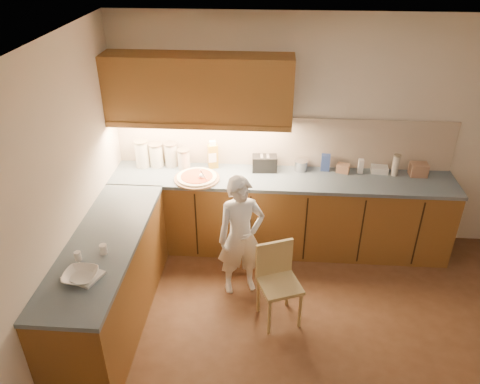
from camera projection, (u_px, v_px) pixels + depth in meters
The scene contains 24 objects.
room at pixel (342, 198), 3.25m from camera, with size 4.54×4.50×2.62m.
l_counter at pixel (229, 233), 5.00m from camera, with size 3.77×2.62×0.92m.
backsplash at pixel (283, 142), 5.22m from camera, with size 3.75×0.02×0.58m, color #C0AC95.
upper_cabinets at pixel (199, 89), 4.82m from camera, with size 1.95×0.36×0.73m.
pizza_on_board at pixel (197, 178), 5.06m from camera, with size 0.49×0.49×0.20m.
child at pixel (241, 237), 4.61m from camera, with size 0.47×0.31×1.30m, color white.
wooden_chair at pixel (277, 277), 4.37m from camera, with size 0.47×0.47×0.80m.
mixing_bowl at pixel (81, 276), 3.64m from camera, with size 0.26×0.26×0.06m, color silver.
canister_a at pixel (142, 154), 5.26m from camera, with size 0.16×0.16×0.32m.
canister_b at pixel (156, 155), 5.28m from camera, with size 0.16×0.16×0.28m.
canister_c at pixel (171, 154), 5.29m from camera, with size 0.15×0.15×0.28m.
canister_d at pixel (184, 159), 5.24m from camera, with size 0.14×0.14×0.23m.
oil_jug at pixel (213, 155), 5.25m from camera, with size 0.13×0.11×0.33m.
toaster at pixel (265, 163), 5.21m from camera, with size 0.28×0.17×0.18m.
steel_pot at pixel (301, 165), 5.23m from camera, with size 0.15×0.15×0.12m.
blue_box at pixel (325, 162), 5.21m from camera, with size 0.10×0.07×0.19m, color #334C99.
card_box_a at pixel (343, 168), 5.19m from camera, with size 0.14×0.10×0.10m, color #AB7C5C.
white_bottle at pixel (361, 166), 5.16m from camera, with size 0.06×0.06×0.17m, color white.
flat_pack at pixel (379, 169), 5.20m from camera, with size 0.18×0.13×0.07m, color silver.
tall_jar at pixel (396, 165), 5.10m from camera, with size 0.08×0.08×0.25m.
card_box_b at pixel (419, 169), 5.12m from camera, with size 0.18×0.14×0.14m, color #AC7C5D.
dough_cloth at pixel (83, 275), 3.68m from camera, with size 0.27×0.22×0.02m, color silver.
spice_jar_a at pixel (78, 256), 3.85m from camera, with size 0.06×0.06×0.08m, color silver.
spice_jar_b at pixel (103, 249), 3.92m from camera, with size 0.06×0.06×0.08m, color silver.
Camera 1 is at (-0.50, -2.83, 3.35)m, focal length 35.00 mm.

